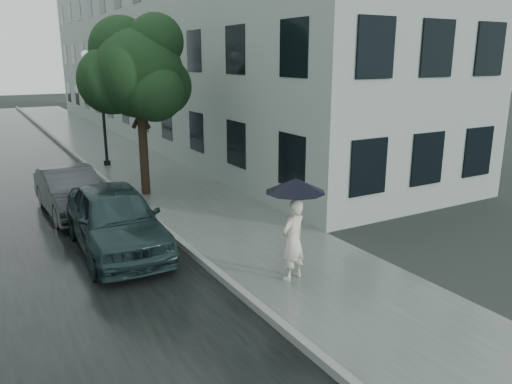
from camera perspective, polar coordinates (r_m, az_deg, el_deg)
ground at (r=10.75m, az=4.47°, el=-8.85°), size 120.00×120.00×0.00m
sidewalk at (r=21.35m, az=-13.49°, el=2.90°), size 3.50×60.00×0.01m
kerb_near at (r=20.91m, az=-18.29°, el=2.50°), size 0.15×60.00×0.15m
building_near at (r=29.71m, az=-8.46°, el=15.20°), size 7.02×36.00×9.00m
pedestrian at (r=10.01m, az=4.25°, el=-5.51°), size 0.69×0.55×1.66m
umbrella at (r=9.67m, az=4.53°, el=0.78°), size 1.27×1.27×1.22m
street_tree at (r=16.48m, az=-13.35°, el=13.22°), size 3.64×3.31×5.71m
lamp_post at (r=21.43m, az=-17.55°, el=9.89°), size 0.83×0.42×4.64m
car_near at (r=11.96m, az=-15.77°, el=-2.94°), size 1.95×4.54×1.53m
car_far at (r=15.20m, az=-20.42°, el=0.03°), size 1.53×4.00×1.30m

